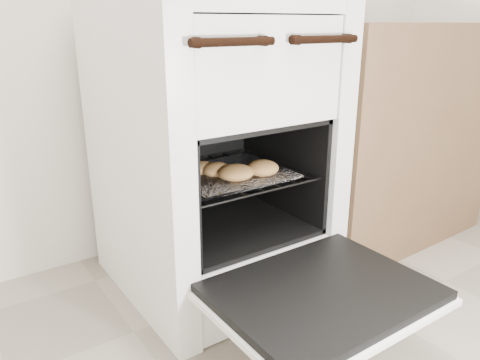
# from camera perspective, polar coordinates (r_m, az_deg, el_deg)

# --- Properties ---
(stove) EXTENTS (0.61, 0.68, 0.93)m
(stove) POSITION_cam_1_polar(r_m,az_deg,el_deg) (1.50, -3.22, 3.33)
(stove) COLOR white
(stove) RESTS_ON ground
(oven_door) EXTENTS (0.55, 0.43, 0.04)m
(oven_door) POSITION_cam_1_polar(r_m,az_deg,el_deg) (1.23, 9.98, -13.56)
(oven_door) COLOR black
(oven_door) RESTS_ON stove
(oven_rack) EXTENTS (0.44, 0.43, 0.01)m
(oven_rack) POSITION_cam_1_polar(r_m,az_deg,el_deg) (1.46, -1.80, 0.79)
(oven_rack) COLOR black
(oven_rack) RESTS_ON stove
(foil_sheet) EXTENTS (0.34, 0.30, 0.01)m
(foil_sheet) POSITION_cam_1_polar(r_m,az_deg,el_deg) (1.44, -1.37, 0.81)
(foil_sheet) COLOR silver
(foil_sheet) RESTS_ON oven_rack
(baked_rolls) EXTENTS (0.26, 0.23, 0.05)m
(baked_rolls) POSITION_cam_1_polar(r_m,az_deg,el_deg) (1.39, -0.88, 1.27)
(baked_rolls) COLOR tan
(baked_rolls) RESTS_ON foil_sheet
(counter) EXTENTS (0.87, 0.59, 0.85)m
(counter) POSITION_cam_1_polar(r_m,az_deg,el_deg) (2.00, 15.79, 5.64)
(counter) COLOR brown
(counter) RESTS_ON ground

